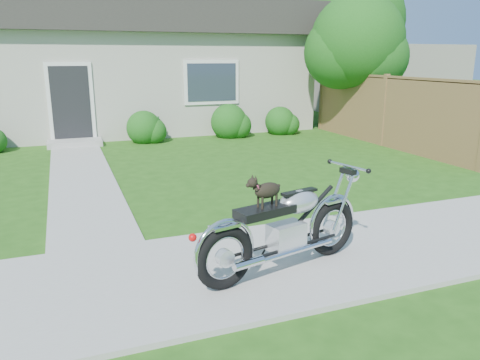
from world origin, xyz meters
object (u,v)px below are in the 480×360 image
Objects in this scene: fence at (384,111)px; house at (113,62)px; tree_near at (362,46)px; potted_plant_right at (155,128)px; tree_far at (358,27)px; motorcycle_with_dog at (286,227)px.

house is at bearing 135.26° from fence.
potted_plant_right is at bearing 168.25° from tree_near.
tree_far is at bearing -17.62° from house.
tree_far is 2.36× the size of motorcycle_with_dog.
house is 1.90× the size of fence.
potted_plant_right is (-5.63, 2.80, -0.57)m from fence.
tree_near is at bearing 37.35° from motorcycle_with_dog.
motorcycle_with_dog is at bearing -127.23° from tree_far.
house is at bearing 144.57° from tree_near.
tree_far reaches higher than tree_near.
fence reaches higher than potted_plant_right.
tree_far reaches higher than house.
tree_far is 7.82m from potted_plant_right.
motorcycle_with_dog is at bearing -88.06° from house.
fence is at bearing -112.59° from tree_far.
tree_near is at bearing -11.75° from potted_plant_right.
house is 8.07m from tree_near.
house is 16.97× the size of potted_plant_right.
tree_far reaches higher than motorcycle_with_dog.
tree_near reaches higher than potted_plant_right.
house is 3.94m from potted_plant_right.
house is 3.05× the size of tree_near.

